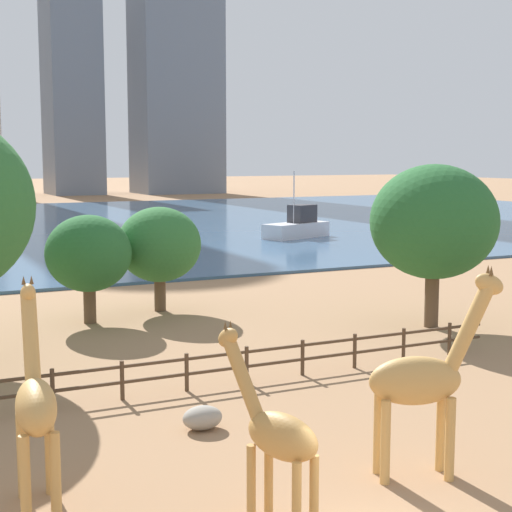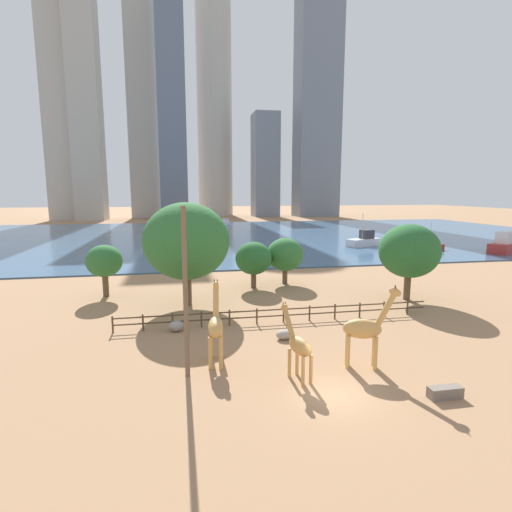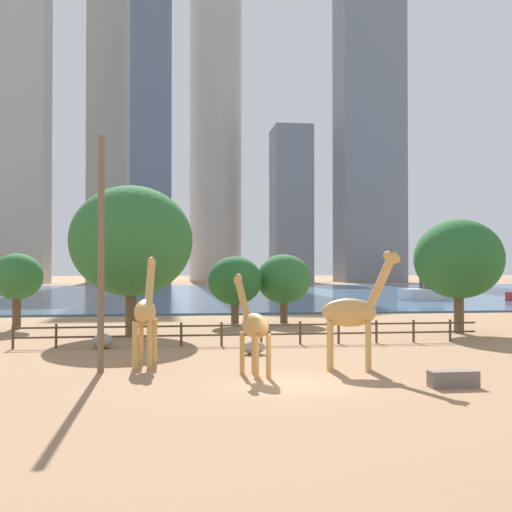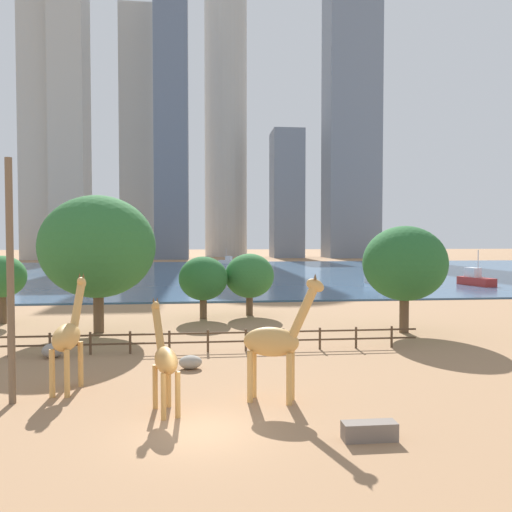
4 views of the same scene
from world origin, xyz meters
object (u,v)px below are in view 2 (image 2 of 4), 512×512
Objects in this scene: tree_left_small at (254,258)px; boat_tug at (506,245)px; boat_sailboat at (225,222)px; boat_ferry at (364,240)px; giraffe_companion at (365,329)px; boat_barge at (428,244)px; giraffe_young at (299,345)px; boulder_near_fence at (284,335)px; tree_left_large at (409,251)px; giraffe_tall at (216,326)px; boulder_by_pole at (176,326)px; utility_pole at (185,293)px; tree_center_broad at (285,255)px; tree_right_small at (186,241)px; tree_right_tall at (104,261)px; feeding_trough at (445,392)px.

boat_tug is (47.47, 16.46, -1.86)m from tree_left_small.
tree_left_small is at bearing 124.81° from boat_sailboat.
boat_ferry is (27.18, 29.01, -2.06)m from tree_left_small.
giraffe_companion is 0.92× the size of boat_barge.
tree_left_small reaches higher than giraffe_young.
boulder_near_fence is 0.13× the size of boat_tug.
boat_tug is at bearing 19.13° from tree_left_small.
tree_left_large is (11.15, 13.69, 2.42)m from giraffe_companion.
giraffe_tall is 0.67× the size of boat_ferry.
boulder_by_pole is 63.03m from boat_tug.
utility_pole is 24.87m from tree_center_broad.
giraffe_companion is 106.85m from boat_sailboat.
giraffe_companion is 6.88m from boulder_near_fence.
boat_tug is at bearing 35.91° from tree_left_large.
tree_left_large is 39.16m from boat_ferry.
tree_right_small reaches higher than boat_barge.
giraffe_companion reaches higher than boat_barge.
giraffe_young is 3.59× the size of boulder_near_fence.
feeding_trough is at bearing -49.68° from tree_right_tall.
tree_left_small is 85.64m from boat_sailboat.
tree_left_small is 0.69× the size of boat_ferry.
tree_right_small is at bearing 122.47° from boulder_near_fence.
utility_pole reaches higher than tree_left_large.
feeding_trough is at bearing -78.02° from tree_left_small.
boulder_near_fence is at bearing -22.49° from boulder_by_pole.
tree_right_tall is 58.11m from boat_barge.
boat_tug is (20.29, -12.54, 0.20)m from boat_ferry.
feeding_trough is at bearing -21.13° from utility_pole.
boulder_near_fence is at bearing -92.40° from tree_left_small.
giraffe_tall is at bearing -176.25° from giraffe_companion.
boat_tug is (33.40, 24.18, -3.42)m from tree_left_large.
utility_pole is at bearing 57.01° from giraffe_young.
tree_center_broad is (12.36, 14.12, 3.00)m from boulder_by_pole.
giraffe_companion is 0.70× the size of boat_ferry.
boat_sailboat is (6.14, 85.38, -2.45)m from tree_left_small.
giraffe_young is 0.74× the size of boat_barge.
boulder_near_fence is 1.05× the size of boulder_by_pole.
giraffe_companion is at bearing -82.23° from tree_left_small.
utility_pole is 8.34× the size of boulder_near_fence.
giraffe_tall is 0.94× the size of tree_center_broad.
tree_center_broad is at bearing 93.10° from feeding_trough.
tree_right_small is at bearing 88.74° from utility_pole.
giraffe_young is at bearing -53.74° from boulder_by_pole.
giraffe_companion is at bearing -48.03° from tree_right_tall.
boat_sailboat is (0.70, 110.98, 0.57)m from feeding_trough.
tree_center_broad is 1.04× the size of tree_left_small.
tree_right_small is 1.09× the size of boat_tug.
boat_barge reaches higher than giraffe_tall.
giraffe_young is 25.53m from tree_right_tall.
boat_ferry reaches higher than giraffe_tall.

